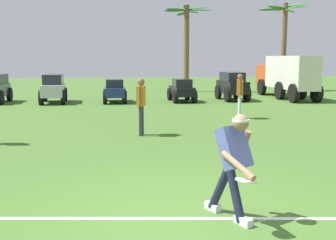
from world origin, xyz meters
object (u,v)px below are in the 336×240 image
(box_truck, at_px, (287,75))
(frisbee_in_flight, at_px, (246,181))
(parked_car_slot_d, at_px, (115,91))
(teammate_midfield, at_px, (141,101))
(parked_car_slot_f, at_px, (232,85))
(teammate_deep, at_px, (240,92))
(parked_car_slot_c, at_px, (53,87))
(palm_tree_far_left, at_px, (186,39))
(parked_car_slot_e, at_px, (182,90))
(palm_tree_left_of_centre, at_px, (284,38))
(frisbee_thrower, at_px, (233,161))

(box_truck, bearing_deg, frisbee_in_flight, -114.83)
(parked_car_slot_d, bearing_deg, teammate_midfield, -86.01)
(frisbee_in_flight, distance_m, parked_car_slot_f, 16.36)
(teammate_deep, xyz_separation_m, parked_car_slot_c, (-7.11, 6.27, -0.22))
(teammate_midfield, xyz_separation_m, palm_tree_far_left, (3.88, 14.53, 2.29))
(palm_tree_far_left, bearing_deg, frisbee_in_flight, -98.41)
(frisbee_in_flight, bearing_deg, parked_car_slot_f, 74.13)
(parked_car_slot_c, height_order, parked_car_slot_e, parked_car_slot_c)
(teammate_deep, relative_size, parked_car_slot_d, 0.71)
(frisbee_in_flight, distance_m, parked_car_slot_d, 15.57)
(parked_car_slot_c, relative_size, palm_tree_far_left, 0.46)
(frisbee_in_flight, xyz_separation_m, palm_tree_left_of_centre, (9.42, 21.22, 2.69))
(parked_car_slot_c, distance_m, parked_car_slot_e, 6.09)
(parked_car_slot_e, bearing_deg, frisbee_thrower, -97.16)
(parked_car_slot_d, relative_size, palm_tree_left_of_centre, 0.40)
(parked_car_slot_d, xyz_separation_m, palm_tree_left_of_centre, (10.78, 5.71, 2.80))
(parked_car_slot_c, relative_size, parked_car_slot_f, 1.02)
(teammate_midfield, bearing_deg, parked_car_slot_e, 73.38)
(parked_car_slot_f, xyz_separation_m, palm_tree_far_left, (-1.33, 5.51, 2.48))
(palm_tree_far_left, height_order, palm_tree_left_of_centre, palm_tree_left_of_centre)
(frisbee_in_flight, relative_size, parked_car_slot_d, 0.16)
(frisbee_in_flight, height_order, parked_car_slot_e, parked_car_slot_e)
(teammate_midfield, xyz_separation_m, parked_car_slot_f, (5.22, 9.02, -0.20))
(teammate_midfield, xyz_separation_m, parked_car_slot_d, (-0.61, 8.79, -0.38))
(parked_car_slot_c, bearing_deg, parked_car_slot_d, -4.37)
(teammate_midfield, bearing_deg, parked_car_slot_d, 93.99)
(frisbee_thrower, height_order, teammate_midfield, teammate_midfield)
(frisbee_in_flight, distance_m, teammate_midfield, 6.76)
(teammate_deep, relative_size, parked_car_slot_e, 0.70)
(frisbee_thrower, height_order, parked_car_slot_e, frisbee_thrower)
(parked_car_slot_f, bearing_deg, parked_car_slot_d, -177.76)
(parked_car_slot_e, height_order, parked_car_slot_f, parked_car_slot_f)
(frisbee_thrower, xyz_separation_m, parked_car_slot_f, (4.48, 15.24, -0.05))
(palm_tree_far_left, bearing_deg, palm_tree_left_of_centre, -0.29)
(parked_car_slot_c, height_order, parked_car_slot_f, parked_car_slot_f)
(box_truck, bearing_deg, teammate_deep, -124.11)
(frisbee_thrower, bearing_deg, parked_car_slot_c, 105.44)
(parked_car_slot_f, bearing_deg, teammate_midfield, -120.04)
(parked_car_slot_e, xyz_separation_m, parked_car_slot_f, (2.60, 0.27, 0.18))
(box_truck, height_order, palm_tree_left_of_centre, palm_tree_left_of_centre)
(frisbee_in_flight, xyz_separation_m, teammate_midfield, (-0.74, 6.72, 0.27))
(parked_car_slot_d, relative_size, parked_car_slot_e, 0.99)
(frisbee_in_flight, bearing_deg, parked_car_slot_c, 105.00)
(parked_car_slot_d, height_order, palm_tree_far_left, palm_tree_far_left)
(teammate_midfield, xyz_separation_m, palm_tree_left_of_centre, (10.17, 14.50, 2.42))
(teammate_midfield, bearing_deg, parked_car_slot_c, 111.08)
(parked_car_slot_d, bearing_deg, frisbee_thrower, -84.88)
(parked_car_slot_c, bearing_deg, teammate_deep, -41.41)
(parked_car_slot_f, height_order, box_truck, box_truck)
(parked_car_slot_d, distance_m, parked_car_slot_f, 5.84)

